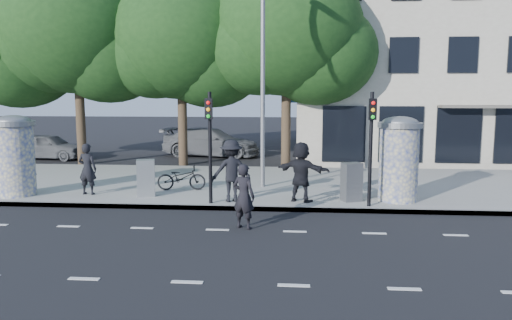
# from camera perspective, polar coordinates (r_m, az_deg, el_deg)

# --- Properties ---
(ground) EXTENTS (120.00, 120.00, 0.00)m
(ground) POSITION_cam_1_polar(r_m,az_deg,el_deg) (11.75, -5.52, -9.81)
(ground) COLOR black
(ground) RESTS_ON ground
(sidewalk) EXTENTS (40.00, 8.00, 0.15)m
(sidewalk) POSITION_cam_1_polar(r_m,az_deg,el_deg) (18.95, -1.49, -2.77)
(sidewalk) COLOR gray
(sidewalk) RESTS_ON ground
(curb) EXTENTS (40.00, 0.10, 0.16)m
(curb) POSITION_cam_1_polar(r_m,az_deg,el_deg) (15.11, -3.12, -5.50)
(curb) COLOR slate
(curb) RESTS_ON ground
(lane_dash_near) EXTENTS (32.00, 0.12, 0.01)m
(lane_dash_near) POSITION_cam_1_polar(r_m,az_deg,el_deg) (9.72, -7.88, -13.66)
(lane_dash_near) COLOR silver
(lane_dash_near) RESTS_ON ground
(lane_dash_far) EXTENTS (32.00, 0.12, 0.01)m
(lane_dash_far) POSITION_cam_1_polar(r_m,az_deg,el_deg) (13.07, -4.42, -7.96)
(lane_dash_far) COLOR silver
(lane_dash_far) RESTS_ON ground
(ad_column_left) EXTENTS (1.36, 1.36, 2.65)m
(ad_column_left) POSITION_cam_1_polar(r_m,az_deg,el_deg) (18.17, -25.83, 0.66)
(ad_column_left) COLOR beige
(ad_column_left) RESTS_ON sidewalk
(ad_column_right) EXTENTS (1.36, 1.36, 2.65)m
(ad_column_right) POSITION_cam_1_polar(r_m,az_deg,el_deg) (16.16, 16.01, 0.35)
(ad_column_right) COLOR beige
(ad_column_right) RESTS_ON sidewalk
(traffic_pole_near) EXTENTS (0.22, 0.31, 3.40)m
(traffic_pole_near) POSITION_cam_1_polar(r_m,az_deg,el_deg) (15.10, -5.32, 2.76)
(traffic_pole_near) COLOR black
(traffic_pole_near) RESTS_ON sidewalk
(traffic_pole_far) EXTENTS (0.22, 0.31, 3.40)m
(traffic_pole_far) POSITION_cam_1_polar(r_m,az_deg,el_deg) (15.03, 13.03, 2.57)
(traffic_pole_far) COLOR black
(traffic_pole_far) RESTS_ON sidewalk
(street_lamp) EXTENTS (0.25, 0.93, 8.00)m
(street_lamp) POSITION_cam_1_polar(r_m,az_deg,el_deg) (17.74, 0.77, 11.82)
(street_lamp) COLOR slate
(street_lamp) RESTS_ON sidewalk
(tree_mid_left) EXTENTS (7.20, 7.20, 9.57)m
(tree_mid_left) POSITION_cam_1_polar(r_m,az_deg,el_deg) (25.94, -19.85, 13.87)
(tree_mid_left) COLOR #38281C
(tree_mid_left) RESTS_ON ground
(tree_near_left) EXTENTS (6.80, 6.80, 8.97)m
(tree_near_left) POSITION_cam_1_polar(r_m,az_deg,el_deg) (24.49, -8.58, 13.60)
(tree_near_left) COLOR #38281C
(tree_near_left) RESTS_ON ground
(tree_center) EXTENTS (7.00, 7.00, 9.30)m
(tree_center) POSITION_cam_1_polar(r_m,az_deg,el_deg) (23.49, 3.53, 14.54)
(tree_center) COLOR #38281C
(tree_center) RESTS_ON ground
(building) EXTENTS (20.30, 15.85, 12.00)m
(building) POSITION_cam_1_polar(r_m,az_deg,el_deg) (32.66, 22.98, 11.48)
(building) COLOR #ABA38F
(building) RESTS_ON ground
(ped_a) EXTENTS (0.93, 0.62, 1.87)m
(ped_a) POSITION_cam_1_polar(r_m,az_deg,el_deg) (18.47, -25.26, -0.62)
(ped_a) COLOR black
(ped_a) RESTS_ON sidewalk
(ped_b) EXTENTS (0.67, 0.47, 1.71)m
(ped_b) POSITION_cam_1_polar(r_m,az_deg,el_deg) (17.48, -18.71, -0.98)
(ped_b) COLOR black
(ped_b) RESTS_ON sidewalk
(ped_d) EXTENTS (1.41, 1.07, 1.93)m
(ped_d) POSITION_cam_1_polar(r_m,az_deg,el_deg) (15.50, -2.85, -1.24)
(ped_d) COLOR black
(ped_d) RESTS_ON sidewalk
(ped_f) EXTENTS (1.84, 1.30, 1.88)m
(ped_f) POSITION_cam_1_polar(r_m,az_deg,el_deg) (15.52, 5.19, -1.35)
(ped_f) COLOR black
(ped_f) RESTS_ON sidewalk
(man_road) EXTENTS (0.74, 0.63, 1.71)m
(man_road) POSITION_cam_1_polar(r_m,az_deg,el_deg) (12.99, -1.41, -4.17)
(man_road) COLOR black
(man_road) RESTS_ON ground
(bicycle) EXTENTS (0.78, 1.73, 0.88)m
(bicycle) POSITION_cam_1_polar(r_m,az_deg,el_deg) (17.54, -8.52, -2.00)
(bicycle) COLOR black
(bicycle) RESTS_ON sidewalk
(cabinet_left) EXTENTS (0.66, 0.55, 1.20)m
(cabinet_left) POSITION_cam_1_polar(r_m,az_deg,el_deg) (16.73, -12.47, -2.02)
(cabinet_left) COLOR gray
(cabinet_left) RESTS_ON sidewalk
(cabinet_right) EXTENTS (0.70, 0.61, 1.21)m
(cabinet_right) POSITION_cam_1_polar(r_m,az_deg,el_deg) (15.87, 10.86, -2.49)
(cabinet_right) COLOR slate
(cabinet_right) RESTS_ON sidewalk
(car_left) EXTENTS (2.01, 4.15, 1.36)m
(car_left) POSITION_cam_1_polar(r_m,az_deg,el_deg) (28.59, -22.58, 1.44)
(car_left) COLOR slate
(car_left) RESTS_ON ground
(car_right) EXTENTS (2.96, 5.66, 1.57)m
(car_right) POSITION_cam_1_polar(r_m,az_deg,el_deg) (27.76, -5.15, 2.04)
(car_right) COLOR slate
(car_right) RESTS_ON ground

